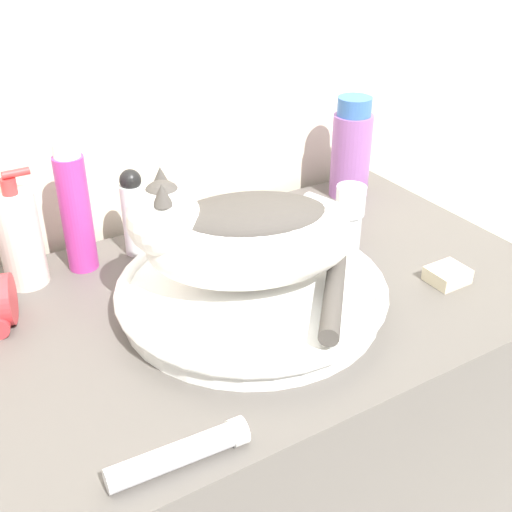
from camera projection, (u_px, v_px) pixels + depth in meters
The scene contains 11 objects.
wall_back at pixel (145, 56), 1.11m from camera, with size 8.00×0.05×2.40m.
vanity_counter at pixel (250, 490), 1.23m from camera, with size 0.98×0.59×0.90m.
sink_basin at pixel (251, 292), 0.97m from camera, with size 0.41×0.41×0.04m.
cat at pixel (241, 235), 0.92m from camera, with size 0.34×0.33×0.18m.
faucet at pixel (345, 214), 1.09m from camera, with size 0.15×0.07×0.15m.
mouthwash_bottle at pixel (351, 150), 1.29m from camera, with size 0.08×0.08×0.20m.
shampoo_bottle_tall at pixel (75, 210), 1.03m from camera, with size 0.05×0.05×0.22m.
deodorant_stick at pixel (134, 212), 1.09m from camera, with size 0.04×0.04×0.15m.
soap_pump_bottle at pixel (20, 238), 1.00m from camera, with size 0.07×0.07×0.19m.
cream_tube at pixel (180, 454), 0.71m from camera, with size 0.17×0.04×0.03m.
soap_bar at pixel (447, 275), 1.04m from camera, with size 0.06×0.05×0.02m.
Camera 1 is at (-0.42, -0.43, 1.46)m, focal length 45.00 mm.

